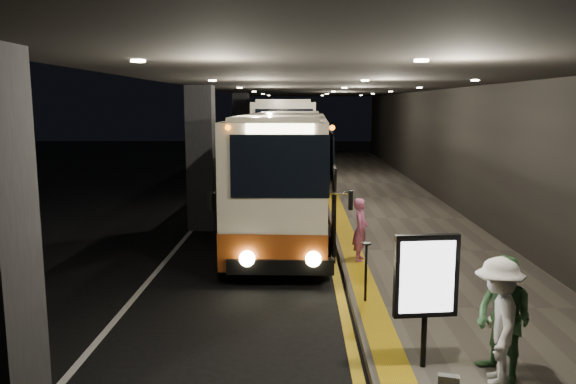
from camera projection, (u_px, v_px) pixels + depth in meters
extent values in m
plane|color=black|center=(237.00, 265.00, 13.54)|extent=(90.00, 90.00, 0.00)
cube|color=silver|center=(199.00, 221.00, 18.52)|extent=(0.12, 50.00, 0.01)
cube|color=gold|center=(325.00, 222.00, 18.43)|extent=(0.18, 50.00, 0.01)
cube|color=#514C44|center=(398.00, 220.00, 18.38)|extent=(4.50, 50.00, 0.15)
cube|color=gold|center=(340.00, 218.00, 18.40)|extent=(0.50, 50.00, 0.01)
cube|color=black|center=(472.00, 131.00, 17.87)|extent=(0.10, 50.00, 6.00)
cube|color=black|center=(201.00, 158.00, 17.18)|extent=(0.80, 0.80, 4.40)
cube|color=black|center=(241.00, 136.00, 29.03)|extent=(0.80, 0.80, 4.40)
cube|color=black|center=(331.00, 80.00, 17.72)|extent=(9.00, 50.00, 0.40)
cube|color=beige|center=(286.00, 169.00, 16.84)|extent=(2.61, 11.03, 3.11)
cube|color=brown|center=(286.00, 206.00, 17.02)|extent=(2.63, 11.05, 0.82)
cube|color=black|center=(280.00, 166.00, 11.29)|extent=(2.01, 0.12, 1.28)
cube|color=black|center=(280.00, 266.00, 11.70)|extent=(2.25, 0.32, 0.32)
cylinder|color=black|center=(241.00, 245.00, 13.66)|extent=(0.26, 0.91, 0.91)
cylinder|color=black|center=(325.00, 245.00, 13.62)|extent=(0.26, 0.91, 0.91)
cylinder|color=black|center=(261.00, 197.00, 20.70)|extent=(0.26, 0.91, 0.91)
cylinder|color=black|center=(316.00, 197.00, 20.66)|extent=(0.26, 0.91, 0.91)
sphere|color=#FFEAA5|center=(247.00, 259.00, 11.60)|extent=(0.33, 0.33, 0.33)
sphere|color=#FFEAA5|center=(313.00, 259.00, 11.57)|extent=(0.33, 0.33, 0.33)
cube|color=#FFF2BF|center=(280.00, 129.00, 11.16)|extent=(1.37, 0.09, 0.20)
cube|color=beige|center=(288.00, 138.00, 28.20)|extent=(2.69, 12.37, 3.50)
cube|color=brown|center=(288.00, 163.00, 28.40)|extent=(2.71, 12.39, 0.93)
cube|color=black|center=(284.00, 127.00, 21.95)|extent=(2.26, 0.08, 1.44)
cube|color=black|center=(284.00, 187.00, 22.40)|extent=(2.52, 0.27, 0.36)
cylinder|color=black|center=(259.00, 181.00, 24.62)|extent=(0.29, 1.03, 1.03)
cylinder|color=black|center=(312.00, 181.00, 24.57)|extent=(0.29, 1.03, 1.03)
cylinder|color=black|center=(269.00, 162.00, 32.55)|extent=(0.29, 1.03, 1.03)
cylinder|color=black|center=(309.00, 162.00, 32.50)|extent=(0.29, 1.03, 1.03)
cube|color=beige|center=(292.00, 129.00, 43.24)|extent=(2.79, 11.16, 3.14)
cube|color=brown|center=(292.00, 144.00, 43.42)|extent=(2.81, 11.18, 0.83)
cube|color=black|center=(291.00, 122.00, 37.63)|extent=(2.03, 0.15, 1.29)
cube|color=black|center=(291.00, 153.00, 38.04)|extent=(2.27, 0.35, 0.32)
cylinder|color=black|center=(277.00, 152.00, 40.03)|extent=(0.26, 0.92, 0.92)
cylinder|color=black|center=(305.00, 152.00, 39.98)|extent=(0.26, 0.92, 0.92)
cylinder|color=black|center=(280.00, 144.00, 47.13)|extent=(0.26, 0.92, 0.92)
cylinder|color=black|center=(305.00, 144.00, 47.09)|extent=(0.26, 0.92, 0.92)
imported|color=#CB5F8C|center=(361.00, 230.00, 13.30)|extent=(0.49, 0.62, 1.50)
imported|color=#437945|center=(504.00, 318.00, 7.54)|extent=(0.83, 0.97, 1.70)
imported|color=silver|center=(498.00, 321.00, 7.43)|extent=(0.76, 1.20, 1.72)
cylinder|color=black|center=(424.00, 341.00, 7.94)|extent=(0.08, 0.08, 0.75)
cube|color=black|center=(426.00, 276.00, 7.79)|extent=(0.92, 0.21, 1.18)
cube|color=white|center=(427.00, 277.00, 7.73)|extent=(0.77, 0.12, 1.02)
cylinder|color=black|center=(366.00, 273.00, 10.54)|extent=(0.05, 0.05, 1.13)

